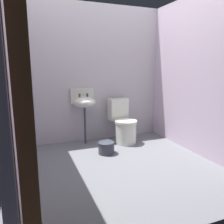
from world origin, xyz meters
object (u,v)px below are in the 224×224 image
object	(u,v)px
wooden_door_post	(22,87)
toilet_near_wall	(123,125)
sink	(84,102)
bucket	(106,147)

from	to	relation	value
wooden_door_post	toilet_near_wall	world-z (taller)	wooden_door_post
toilet_near_wall	sink	world-z (taller)	sink
sink	bucket	size ratio (longest dim) A/B	3.68
wooden_door_post	sink	distance (m)	2.41
sink	bucket	xyz separation A→B (m)	(0.19, -0.62, -0.65)
wooden_door_post	sink	size ratio (longest dim) A/B	2.48
wooden_door_post	toilet_near_wall	size ratio (longest dim) A/B	3.15
toilet_near_wall	bucket	bearing A→B (deg)	36.54
wooden_door_post	sink	xyz separation A→B (m)	(0.98, 2.15, -0.47)
wooden_door_post	bucket	world-z (taller)	wooden_door_post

